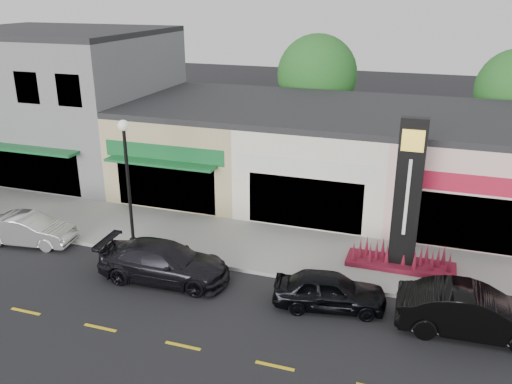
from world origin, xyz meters
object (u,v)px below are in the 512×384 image
at_px(pylon_sign, 405,217).
at_px(car_dark_sedan, 164,262).
at_px(lamp_west_near, 127,172).
at_px(car_black_conv, 473,312).
at_px(car_black_sedan, 330,290).
at_px(car_white_van, 28,230).

bearing_deg(pylon_sign, car_dark_sedan, -156.73).
relative_size(lamp_west_near, car_black_conv, 1.14).
bearing_deg(car_black_sedan, car_white_van, 76.76).
relative_size(pylon_sign, car_white_van, 1.49).
bearing_deg(car_white_van, car_black_sedan, -101.62).
xyz_separation_m(lamp_west_near, car_white_van, (-4.55, -1.05, -2.81)).
height_order(car_white_van, car_black_sedan, car_black_sedan).
relative_size(lamp_west_near, pylon_sign, 0.91).
relative_size(lamp_west_near, car_dark_sedan, 1.08).
height_order(pylon_sign, car_dark_sedan, pylon_sign).
bearing_deg(car_dark_sedan, car_black_sedan, -92.06).
distance_m(car_dark_sedan, car_black_conv, 11.00).
bearing_deg(lamp_west_near, car_white_van, -166.99).
xyz_separation_m(pylon_sign, car_white_van, (-15.55, -2.75, -1.61)).
height_order(lamp_west_near, car_black_sedan, lamp_west_near).
distance_m(pylon_sign, car_black_sedan, 4.43).
relative_size(lamp_west_near, car_black_sedan, 1.40).
bearing_deg(lamp_west_near, car_black_sedan, -11.74).
xyz_separation_m(lamp_west_near, car_dark_sedan, (2.52, -1.95, -2.74)).
xyz_separation_m(pylon_sign, car_black_sedan, (-2.13, -3.54, -1.61)).
bearing_deg(car_white_van, pylon_sign, -88.22).
distance_m(car_black_sedan, car_black_conv, 4.65).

